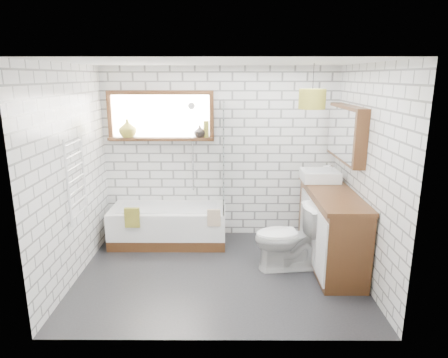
{
  "coord_description": "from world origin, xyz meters",
  "views": [
    {
      "loc": [
        0.08,
        -4.48,
        2.36
      ],
      "look_at": [
        0.06,
        0.25,
        1.13
      ],
      "focal_mm": 32.0,
      "sensor_mm": 36.0,
      "label": 1
    }
  ],
  "objects_px": {
    "vanity": "(331,227)",
    "pendant": "(312,99)",
    "basin": "(320,176)",
    "toilet": "(288,237)",
    "bathtub": "(169,225)"
  },
  "relations": [
    {
      "from": "vanity",
      "to": "pendant",
      "type": "relative_size",
      "value": 5.46
    },
    {
      "from": "basin",
      "to": "toilet",
      "type": "bearing_deg",
      "value": -127.6
    },
    {
      "from": "basin",
      "to": "toilet",
      "type": "height_order",
      "value": "basin"
    },
    {
      "from": "basin",
      "to": "toilet",
      "type": "xyz_separation_m",
      "value": [
        -0.51,
        -0.67,
        -0.62
      ]
    },
    {
      "from": "bathtub",
      "to": "toilet",
      "type": "distance_m",
      "value": 1.8
    },
    {
      "from": "vanity",
      "to": "pendant",
      "type": "distance_m",
      "value": 1.66
    },
    {
      "from": "bathtub",
      "to": "toilet",
      "type": "height_order",
      "value": "toilet"
    },
    {
      "from": "vanity",
      "to": "basin",
      "type": "height_order",
      "value": "basin"
    },
    {
      "from": "toilet",
      "to": "bathtub",
      "type": "bearing_deg",
      "value": -123.33
    },
    {
      "from": "bathtub",
      "to": "toilet",
      "type": "bearing_deg",
      "value": -26.94
    },
    {
      "from": "basin",
      "to": "toilet",
      "type": "distance_m",
      "value": 1.05
    },
    {
      "from": "vanity",
      "to": "toilet",
      "type": "distance_m",
      "value": 0.6
    },
    {
      "from": "basin",
      "to": "pendant",
      "type": "height_order",
      "value": "pendant"
    },
    {
      "from": "bathtub",
      "to": "basin",
      "type": "bearing_deg",
      "value": -3.94
    },
    {
      "from": "vanity",
      "to": "pendant",
      "type": "height_order",
      "value": "pendant"
    }
  ]
}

